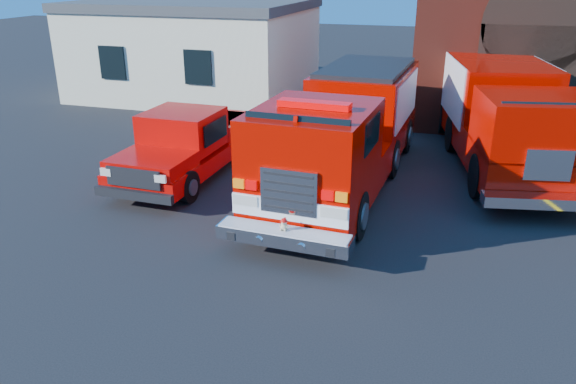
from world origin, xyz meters
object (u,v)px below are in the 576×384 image
(pickup_truck, at_px, (189,144))
(secondary_truck, at_px, (503,111))
(side_building, at_px, (197,48))
(fire_engine, at_px, (346,131))

(pickup_truck, distance_m, secondary_truck, 9.67)
(side_building, height_order, pickup_truck, side_building)
(fire_engine, bearing_deg, pickup_truck, -172.62)
(fire_engine, xyz_separation_m, secondary_truck, (4.24, 3.38, 0.07))
(fire_engine, height_order, secondary_truck, fire_engine)
(pickup_truck, bearing_deg, secondary_truck, 24.29)
(fire_engine, bearing_deg, side_building, 133.11)
(pickup_truck, bearing_deg, fire_engine, 7.38)
(side_building, distance_m, fire_engine, 13.72)
(side_building, bearing_deg, fire_engine, -46.89)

